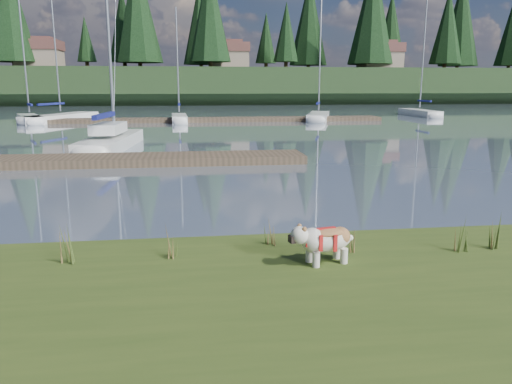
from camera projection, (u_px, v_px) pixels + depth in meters
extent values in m
plane|color=slate|center=(193.00, 122.00, 39.04)|extent=(200.00, 200.00, 0.00)
cube|color=black|center=(190.00, 87.00, 80.19)|extent=(200.00, 20.00, 5.00)
cylinder|color=silver|center=(316.00, 259.00, 7.00)|extent=(0.11, 0.11, 0.22)
cylinder|color=silver|center=(309.00, 254.00, 7.21)|extent=(0.11, 0.11, 0.22)
cylinder|color=silver|center=(344.00, 256.00, 7.15)|extent=(0.11, 0.11, 0.22)
cylinder|color=silver|center=(337.00, 251.00, 7.35)|extent=(0.11, 0.11, 0.22)
ellipsoid|color=silver|center=(328.00, 240.00, 7.13)|extent=(0.79, 0.51, 0.34)
ellipsoid|color=#A46C3D|center=(328.00, 232.00, 7.11)|extent=(0.57, 0.44, 0.12)
ellipsoid|color=silver|center=(300.00, 235.00, 6.96)|extent=(0.31, 0.31, 0.26)
cube|color=black|center=(292.00, 239.00, 6.94)|extent=(0.10, 0.14, 0.10)
cube|color=white|center=(112.00, 143.00, 22.83)|extent=(2.21, 7.18, 0.70)
ellipsoid|color=white|center=(128.00, 136.00, 26.28)|extent=(1.70, 2.05, 0.70)
cylinder|color=silver|center=(107.00, 9.00, 22.20)|extent=(0.14, 0.14, 10.70)
cube|color=navy|center=(104.00, 116.00, 21.53)|extent=(0.48, 3.22, 0.20)
cube|color=white|center=(109.00, 128.00, 22.28)|extent=(1.34, 2.66, 0.45)
cube|color=#4C3D2C|center=(86.00, 161.00, 18.15)|extent=(16.00, 2.00, 0.30)
cube|color=#4C3D2C|center=(218.00, 120.00, 39.27)|extent=(26.00, 2.20, 0.30)
cube|color=white|center=(30.00, 120.00, 38.03)|extent=(3.41, 5.74, 0.70)
ellipsoid|color=white|center=(26.00, 118.00, 40.43)|extent=(1.75, 1.91, 0.70)
cylinder|color=silver|center=(24.00, 54.00, 37.00)|extent=(0.12, 0.12, 8.61)
cube|color=navy|center=(30.00, 105.00, 37.13)|extent=(1.07, 2.16, 0.20)
cube|color=white|center=(61.00, 118.00, 39.62)|extent=(4.61, 8.10, 0.70)
ellipsoid|color=white|center=(89.00, 115.00, 43.41)|extent=(2.42, 2.67, 0.70)
cylinder|color=silver|center=(54.00, 29.00, 38.18)|extent=(0.12, 0.12, 12.48)
cube|color=navy|center=(51.00, 104.00, 38.34)|extent=(1.35, 3.03, 0.20)
cube|color=white|center=(179.00, 119.00, 38.65)|extent=(1.30, 4.93, 0.70)
ellipsoid|color=white|center=(179.00, 117.00, 41.00)|extent=(1.12, 1.37, 0.70)
cylinder|color=silver|center=(177.00, 60.00, 37.71)|extent=(0.12, 0.12, 7.69)
cube|color=navy|center=(179.00, 104.00, 37.76)|extent=(0.27, 1.95, 0.20)
cube|color=white|center=(318.00, 117.00, 41.11)|extent=(3.47, 6.79, 0.70)
ellipsoid|color=white|center=(321.00, 115.00, 44.31)|extent=(1.93, 2.17, 0.70)
cylinder|color=silver|center=(320.00, 46.00, 39.91)|extent=(0.12, 0.12, 10.22)
cube|color=navy|center=(318.00, 103.00, 39.99)|extent=(1.00, 2.58, 0.20)
cube|color=white|center=(419.00, 113.00, 46.37)|extent=(1.52, 6.48, 0.70)
ellipsoid|color=white|center=(405.00, 112.00, 49.50)|extent=(1.43, 1.77, 0.70)
cylinder|color=silver|center=(424.00, 52.00, 45.19)|extent=(0.12, 0.12, 9.97)
cube|color=navy|center=(424.00, 101.00, 45.26)|extent=(0.22, 2.57, 0.20)
cone|color=#475B23|center=(168.00, 242.00, 7.38)|extent=(0.03, 0.03, 0.48)
cone|color=brown|center=(175.00, 246.00, 7.34)|extent=(0.03, 0.03, 0.38)
cone|color=#475B23|center=(172.00, 239.00, 7.41)|extent=(0.03, 0.03, 0.53)
cone|color=brown|center=(178.00, 246.00, 7.38)|extent=(0.03, 0.03, 0.34)
cone|color=#475B23|center=(169.00, 245.00, 7.31)|extent=(0.03, 0.03, 0.43)
cone|color=#475B23|center=(266.00, 233.00, 7.97)|extent=(0.03, 0.03, 0.37)
cone|color=brown|center=(273.00, 237.00, 7.93)|extent=(0.03, 0.03, 0.30)
cone|color=#475B23|center=(269.00, 231.00, 8.01)|extent=(0.03, 0.03, 0.41)
cone|color=brown|center=(274.00, 237.00, 7.98)|extent=(0.03, 0.03, 0.26)
cone|color=#475B23|center=(268.00, 236.00, 7.90)|extent=(0.03, 0.03, 0.34)
cone|color=#475B23|center=(456.00, 233.00, 7.64)|extent=(0.03, 0.03, 0.57)
cone|color=brown|center=(465.00, 238.00, 7.60)|extent=(0.03, 0.03, 0.45)
cone|color=#475B23|center=(459.00, 231.00, 7.67)|extent=(0.03, 0.03, 0.62)
cone|color=brown|center=(465.00, 239.00, 7.65)|extent=(0.03, 0.03, 0.40)
cone|color=#475B23|center=(460.00, 237.00, 7.57)|extent=(0.03, 0.03, 0.51)
cone|color=#475B23|center=(61.00, 246.00, 7.13)|extent=(0.03, 0.03, 0.52)
cone|color=brown|center=(69.00, 250.00, 7.09)|extent=(0.03, 0.03, 0.41)
cone|color=#475B23|center=(66.00, 243.00, 7.16)|extent=(0.03, 0.03, 0.57)
cone|color=brown|center=(72.00, 251.00, 7.13)|extent=(0.03, 0.03, 0.36)
cone|color=#475B23|center=(62.00, 249.00, 7.06)|extent=(0.03, 0.03, 0.47)
cone|color=#475B23|center=(345.00, 240.00, 7.65)|extent=(0.03, 0.03, 0.36)
cone|color=brown|center=(353.00, 243.00, 7.60)|extent=(0.03, 0.03, 0.29)
cone|color=#475B23|center=(348.00, 238.00, 7.68)|extent=(0.03, 0.03, 0.40)
cone|color=brown|center=(354.00, 244.00, 7.65)|extent=(0.03, 0.03, 0.25)
cone|color=#475B23|center=(348.00, 243.00, 7.58)|extent=(0.03, 0.03, 0.32)
cone|color=#475B23|center=(489.00, 232.00, 7.78)|extent=(0.03, 0.03, 0.54)
cone|color=brown|center=(498.00, 236.00, 7.74)|extent=(0.03, 0.03, 0.43)
cone|color=#475B23|center=(491.00, 229.00, 7.81)|extent=(0.03, 0.03, 0.59)
cone|color=brown|center=(498.00, 237.00, 7.78)|extent=(0.03, 0.03, 0.37)
cone|color=#475B23|center=(493.00, 235.00, 7.71)|extent=(0.03, 0.03, 0.48)
cube|color=#33281C|center=(206.00, 254.00, 8.41)|extent=(60.00, 0.50, 0.14)
cylinder|color=#382619|center=(14.00, 63.00, 71.44)|extent=(0.60, 0.60, 1.80)
cone|color=black|center=(9.00, 6.00, 69.83)|extent=(6.60, 6.60, 15.00)
cylinder|color=#382619|center=(125.00, 64.00, 77.23)|extent=(0.60, 0.60, 1.80)
cone|color=black|center=(123.00, 25.00, 75.99)|extent=(4.84, 4.84, 11.00)
cylinder|color=#382619|center=(211.00, 63.00, 73.07)|extent=(0.60, 0.60, 1.80)
cone|color=black|center=(210.00, 12.00, 71.55)|extent=(6.16, 6.16, 14.00)
cylinder|color=#382619|center=(286.00, 65.00, 78.47)|extent=(0.60, 0.60, 1.80)
cone|color=black|center=(286.00, 32.00, 77.43)|extent=(3.96, 3.96, 9.00)
cylinder|color=#382619|center=(370.00, 65.00, 78.19)|extent=(0.60, 0.60, 1.80)
cone|color=black|center=(372.00, 10.00, 76.48)|extent=(7.04, 7.04, 16.00)
cylinder|color=#382619|center=(444.00, 66.00, 82.88)|extent=(0.60, 0.60, 1.80)
cone|color=black|center=(447.00, 26.00, 81.55)|extent=(5.28, 5.28, 12.00)
cube|color=gray|center=(40.00, 60.00, 73.66)|extent=(6.00, 5.00, 2.80)
cube|color=brown|center=(39.00, 45.00, 73.21)|extent=(6.30, 5.30, 1.40)
cube|color=brown|center=(38.00, 40.00, 73.04)|extent=(4.20, 3.60, 0.70)
cube|color=gray|center=(228.00, 61.00, 78.19)|extent=(6.00, 5.00, 2.80)
cube|color=brown|center=(228.00, 48.00, 77.75)|extent=(6.30, 5.30, 1.40)
cube|color=brown|center=(228.00, 42.00, 77.58)|extent=(4.20, 3.60, 0.70)
cube|color=gray|center=(380.00, 62.00, 79.31)|extent=(6.00, 5.00, 2.80)
cube|color=brown|center=(380.00, 48.00, 78.86)|extent=(6.30, 5.30, 1.40)
cube|color=brown|center=(381.00, 43.00, 78.69)|extent=(4.20, 3.60, 0.70)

